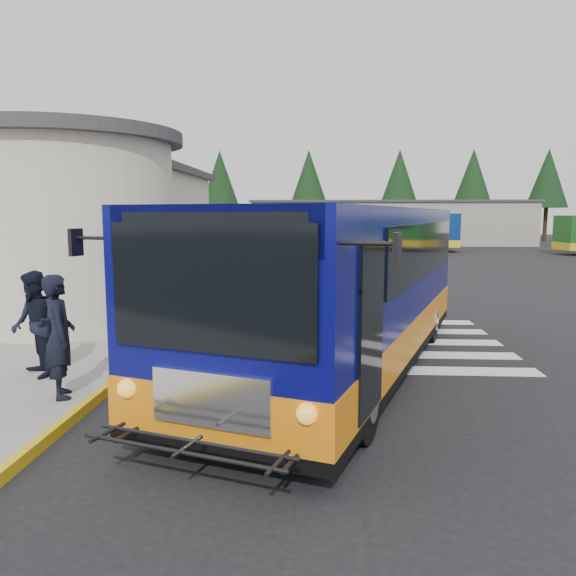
# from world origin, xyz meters

# --- Properties ---
(ground) EXTENTS (140.00, 140.00, 0.00)m
(ground) POSITION_xyz_m (0.00, 0.00, 0.00)
(ground) COLOR black
(ground) RESTS_ON ground
(sidewalk) EXTENTS (10.00, 34.00, 0.15)m
(sidewalk) POSITION_xyz_m (-9.00, 4.00, 0.07)
(sidewalk) COLOR gray
(sidewalk) RESTS_ON ground
(curb_strip) EXTENTS (0.12, 34.00, 0.16)m
(curb_strip) POSITION_xyz_m (-4.05, 4.00, 0.08)
(curb_strip) COLOR gold
(curb_strip) RESTS_ON ground
(station_building) EXTENTS (12.70, 18.70, 4.80)m
(station_building) POSITION_xyz_m (-10.84, 6.91, 2.57)
(station_building) COLOR #BAB49E
(station_building) RESTS_ON ground
(crosswalk) EXTENTS (8.00, 5.35, 0.01)m
(crosswalk) POSITION_xyz_m (-0.50, -0.80, 0.01)
(crosswalk) COLOR silver
(crosswalk) RESTS_ON ground
(depot_building) EXTENTS (26.40, 8.40, 4.20)m
(depot_building) POSITION_xyz_m (6.00, 42.00, 2.11)
(depot_building) COLOR gray
(depot_building) RESTS_ON ground
(tree_line) EXTENTS (58.40, 4.40, 10.00)m
(tree_line) POSITION_xyz_m (6.29, 50.00, 6.77)
(tree_line) COLOR black
(tree_line) RESTS_ON ground
(transit_bus) EXTENTS (6.30, 10.98, 3.02)m
(transit_bus) POSITION_xyz_m (-0.18, -3.12, 1.44)
(transit_bus) COLOR #08095E
(transit_bus) RESTS_ON ground
(pedestrian_a) EXTENTS (0.72, 0.82, 1.88)m
(pedestrian_a) POSITION_xyz_m (-4.50, -5.49, 1.09)
(pedestrian_a) COLOR black
(pedestrian_a) RESTS_ON sidewalk
(pedestrian_b) EXTENTS (1.10, 1.12, 1.82)m
(pedestrian_b) POSITION_xyz_m (-5.42, -4.47, 1.06)
(pedestrian_b) COLOR black
(pedestrian_b) RESTS_ON sidewalk
(bollard) EXTENTS (0.08, 0.08, 0.99)m
(bollard) POSITION_xyz_m (-4.34, -2.72, 0.65)
(bollard) COLOR black
(bollard) RESTS_ON sidewalk
(far_bus_a) EXTENTS (10.10, 3.68, 2.55)m
(far_bus_a) POSITION_xyz_m (5.08, 31.10, 1.66)
(far_bus_a) COLOR navy
(far_bus_a) RESTS_ON ground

